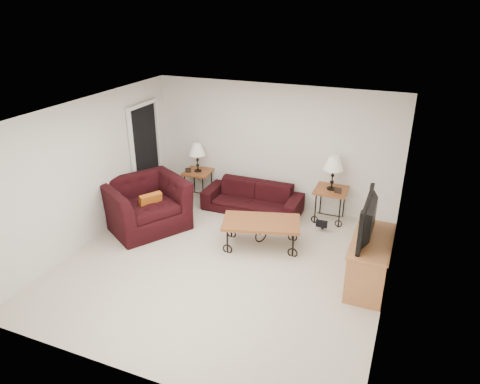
{
  "coord_description": "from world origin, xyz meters",
  "views": [
    {
      "loc": [
        2.57,
        -5.59,
        4.0
      ],
      "look_at": [
        0.0,
        0.7,
        1.0
      ],
      "focal_mm": 33.23,
      "sensor_mm": 36.0,
      "label": 1
    }
  ],
  "objects_px": {
    "coffee_table": "(261,234)",
    "tv_stand": "(369,262)",
    "side_table_left": "(198,184)",
    "side_table_right": "(330,205)",
    "armchair": "(145,204)",
    "television": "(374,219)",
    "backpack": "(323,219)",
    "lamp_right": "(333,173)",
    "sofa": "(252,198)",
    "lamp_left": "(197,158)"
  },
  "relations": [
    {
      "from": "lamp_right",
      "to": "tv_stand",
      "type": "xyz_separation_m",
      "value": [
        0.97,
        -1.85,
        -0.61
      ]
    },
    {
      "from": "tv_stand",
      "to": "armchair",
      "type": "bearing_deg",
      "value": 176.05
    },
    {
      "from": "side_table_left",
      "to": "tv_stand",
      "type": "relative_size",
      "value": 0.48
    },
    {
      "from": "armchair",
      "to": "television",
      "type": "height_order",
      "value": "television"
    },
    {
      "from": "coffee_table",
      "to": "television",
      "type": "bearing_deg",
      "value": -12.59
    },
    {
      "from": "lamp_left",
      "to": "sofa",
      "type": "bearing_deg",
      "value": -7.84
    },
    {
      "from": "coffee_table",
      "to": "armchair",
      "type": "relative_size",
      "value": 0.93
    },
    {
      "from": "side_table_left",
      "to": "television",
      "type": "distance_m",
      "value": 4.29
    },
    {
      "from": "sofa",
      "to": "side_table_left",
      "type": "relative_size",
      "value": 3.25
    },
    {
      "from": "coffee_table",
      "to": "backpack",
      "type": "distance_m",
      "value": 1.33
    },
    {
      "from": "side_table_left",
      "to": "armchair",
      "type": "xyz_separation_m",
      "value": [
        -0.3,
        -1.56,
        0.15
      ]
    },
    {
      "from": "sofa",
      "to": "tv_stand",
      "type": "relative_size",
      "value": 1.56
    },
    {
      "from": "armchair",
      "to": "side_table_left",
      "type": "bearing_deg",
      "value": 20.91
    },
    {
      "from": "backpack",
      "to": "armchair",
      "type": "bearing_deg",
      "value": 178.98
    },
    {
      "from": "television",
      "to": "backpack",
      "type": "relative_size",
      "value": 2.77
    },
    {
      "from": "tv_stand",
      "to": "side_table_left",
      "type": "bearing_deg",
      "value": 154.12
    },
    {
      "from": "side_table_left",
      "to": "side_table_right",
      "type": "xyz_separation_m",
      "value": [
        2.84,
        0.0,
        0.03
      ]
    },
    {
      "from": "side_table_right",
      "to": "lamp_left",
      "type": "xyz_separation_m",
      "value": [
        -2.84,
        0.0,
        0.58
      ]
    },
    {
      "from": "armchair",
      "to": "tv_stand",
      "type": "xyz_separation_m",
      "value": [
        4.11,
        -0.28,
        -0.08
      ]
    },
    {
      "from": "lamp_left",
      "to": "backpack",
      "type": "bearing_deg",
      "value": -8.5
    },
    {
      "from": "armchair",
      "to": "television",
      "type": "distance_m",
      "value": 4.14
    },
    {
      "from": "armchair",
      "to": "lamp_left",
      "type": "bearing_deg",
      "value": 20.91
    },
    {
      "from": "lamp_right",
      "to": "coffee_table",
      "type": "bearing_deg",
      "value": -121.82
    },
    {
      "from": "side_table_left",
      "to": "lamp_right",
      "type": "height_order",
      "value": "lamp_right"
    },
    {
      "from": "side_table_right",
      "to": "lamp_left",
      "type": "distance_m",
      "value": 2.89
    },
    {
      "from": "lamp_left",
      "to": "side_table_left",
      "type": "bearing_deg",
      "value": 0.0
    },
    {
      "from": "lamp_left",
      "to": "armchair",
      "type": "bearing_deg",
      "value": -100.74
    },
    {
      "from": "tv_stand",
      "to": "backpack",
      "type": "distance_m",
      "value": 1.75
    },
    {
      "from": "lamp_right",
      "to": "armchair",
      "type": "distance_m",
      "value": 3.54
    },
    {
      "from": "coffee_table",
      "to": "backpack",
      "type": "xyz_separation_m",
      "value": [
        0.86,
        1.02,
        -0.04
      ]
    },
    {
      "from": "lamp_left",
      "to": "lamp_right",
      "type": "bearing_deg",
      "value": 0.0
    },
    {
      "from": "side_table_right",
      "to": "lamp_left",
      "type": "bearing_deg",
      "value": 180.0
    },
    {
      "from": "television",
      "to": "side_table_right",
      "type": "bearing_deg",
      "value": -152.73
    },
    {
      "from": "side_table_right",
      "to": "armchair",
      "type": "xyz_separation_m",
      "value": [
        -3.13,
        -1.56,
        0.13
      ]
    },
    {
      "from": "side_table_right",
      "to": "coffee_table",
      "type": "bearing_deg",
      "value": -121.82
    },
    {
      "from": "backpack",
      "to": "lamp_left",
      "type": "bearing_deg",
      "value": 150.22
    },
    {
      "from": "side_table_right",
      "to": "backpack",
      "type": "xyz_separation_m",
      "value": [
        -0.03,
        -0.42,
        -0.12
      ]
    },
    {
      "from": "sofa",
      "to": "tv_stand",
      "type": "distance_m",
      "value": 3.01
    },
    {
      "from": "lamp_right",
      "to": "coffee_table",
      "type": "xyz_separation_m",
      "value": [
        -0.89,
        -1.44,
        -0.74
      ]
    },
    {
      "from": "backpack",
      "to": "sofa",
      "type": "bearing_deg",
      "value": 149.64
    },
    {
      "from": "side_table_right",
      "to": "coffee_table",
      "type": "xyz_separation_m",
      "value": [
        -0.89,
        -1.44,
        -0.08
      ]
    },
    {
      "from": "coffee_table",
      "to": "tv_stand",
      "type": "distance_m",
      "value": 1.91
    },
    {
      "from": "lamp_left",
      "to": "lamp_right",
      "type": "xyz_separation_m",
      "value": [
        2.84,
        0.0,
        0.08
      ]
    },
    {
      "from": "side_table_left",
      "to": "side_table_right",
      "type": "relative_size",
      "value": 0.92
    },
    {
      "from": "tv_stand",
      "to": "lamp_right",
      "type": "bearing_deg",
      "value": 117.76
    },
    {
      "from": "lamp_left",
      "to": "backpack",
      "type": "xyz_separation_m",
      "value": [
        2.81,
        -0.42,
        -0.71
      ]
    },
    {
      "from": "television",
      "to": "backpack",
      "type": "bearing_deg",
      "value": -145.48
    },
    {
      "from": "backpack",
      "to": "coffee_table",
      "type": "bearing_deg",
      "value": -151.54
    },
    {
      "from": "sofa",
      "to": "backpack",
      "type": "xyz_separation_m",
      "value": [
        1.5,
        -0.24,
        -0.08
      ]
    },
    {
      "from": "lamp_left",
      "to": "coffee_table",
      "type": "bearing_deg",
      "value": -36.45
    }
  ]
}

